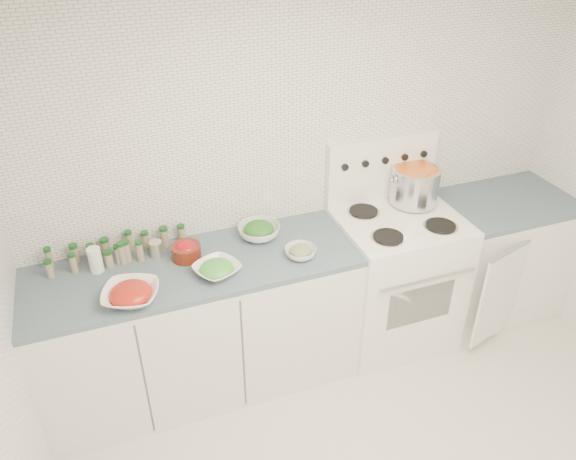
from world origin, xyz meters
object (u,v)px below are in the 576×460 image
(stove, at_px, (393,275))
(bowl_snowpea, at_px, (217,269))
(stock_pot, at_px, (415,184))
(bowl_tomato, at_px, (131,294))

(stove, height_order, bowl_snowpea, stove)
(stock_pot, distance_m, bowl_snowpea, 1.41)
(bowl_tomato, distance_m, bowl_snowpea, 0.47)
(stock_pot, relative_size, bowl_tomato, 0.92)
(bowl_snowpea, bearing_deg, stove, 5.76)
(stock_pot, distance_m, bowl_tomato, 1.87)
(stove, bearing_deg, bowl_snowpea, -174.24)
(stove, xyz_separation_m, stock_pot, (0.17, 0.14, 0.58))
(stove, distance_m, bowl_tomato, 1.73)
(bowl_tomato, bearing_deg, stock_pot, 10.19)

